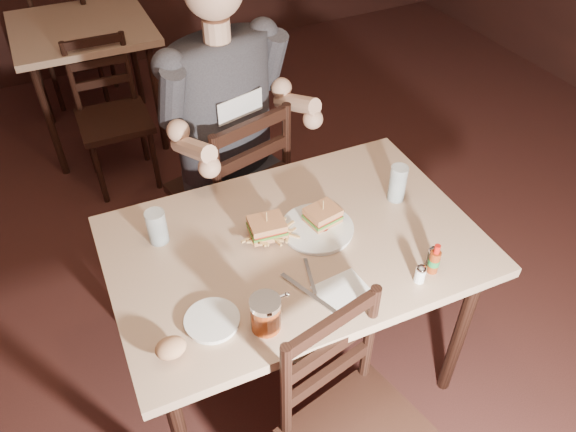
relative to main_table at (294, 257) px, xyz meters
name	(u,v)px	position (x,y,z in m)	size (l,w,h in m)	color
room_shell	(378,124)	(0.07, -0.30, 0.71)	(7.00, 7.00, 7.00)	black
main_table	(294,257)	(0.00, 0.00, 0.00)	(1.30, 0.89, 0.77)	tan
bg_table	(84,39)	(-0.31, 2.20, -0.01)	(0.82, 0.82, 0.77)	tan
chair_far	(229,191)	(0.02, 0.70, -0.21)	(0.44, 0.49, 0.96)	black
bg_chair_far	(76,42)	(-0.31, 2.75, -0.26)	(0.40, 0.44, 0.88)	black
bg_chair_near	(114,120)	(-0.31, 1.65, -0.27)	(0.39, 0.43, 0.84)	black
diner	(228,94)	(0.03, 0.65, 0.32)	(0.59, 0.47, 1.03)	#34353A
dinner_plate	(317,229)	(0.10, 0.01, 0.08)	(0.25, 0.25, 0.01)	white
sandwich_left	(267,223)	(-0.07, 0.06, 0.14)	(0.12, 0.10, 0.10)	tan
sandwich_right	(323,212)	(0.13, 0.03, 0.14)	(0.11, 0.09, 0.10)	tan
fries_pile	(270,232)	(-0.07, 0.05, 0.11)	(0.22, 0.16, 0.04)	#ECB56B
ketchup_dollop	(322,228)	(0.11, 0.00, 0.10)	(0.04, 0.04, 0.01)	maroon
glass_left	(157,227)	(-0.42, 0.22, 0.14)	(0.07, 0.07, 0.13)	silver
glass_right	(398,183)	(0.45, 0.04, 0.15)	(0.06, 0.06, 0.15)	silver
hot_sauce	(435,259)	(0.34, -0.32, 0.13)	(0.04, 0.04, 0.12)	maroon
salt_shaker	(420,274)	(0.28, -0.34, 0.11)	(0.03, 0.03, 0.06)	white
pepper_shaker	(433,257)	(0.36, -0.30, 0.11)	(0.04, 0.04, 0.07)	#38332D
syrup_dispenser	(266,314)	(-0.24, -0.29, 0.14)	(0.09, 0.09, 0.12)	maroon
napkin	(344,293)	(0.04, -0.28, 0.08)	(0.16, 0.15, 0.00)	white
knife	(308,293)	(-0.07, -0.23, 0.08)	(0.01, 0.23, 0.01)	silver
fork	(310,276)	(-0.03, -0.17, 0.08)	(0.01, 0.16, 0.00)	silver
side_plate	(212,321)	(-0.38, -0.20, 0.08)	(0.16, 0.16, 0.01)	white
bread_roll	(171,348)	(-0.52, -0.26, 0.11)	(0.09, 0.07, 0.05)	tan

